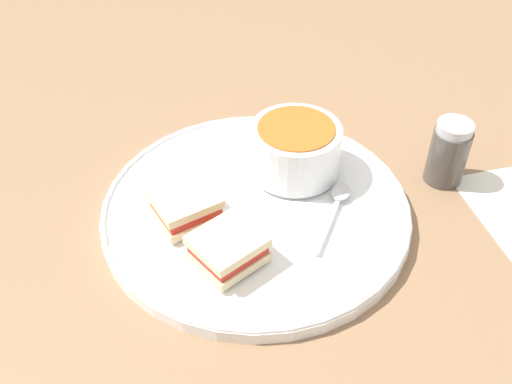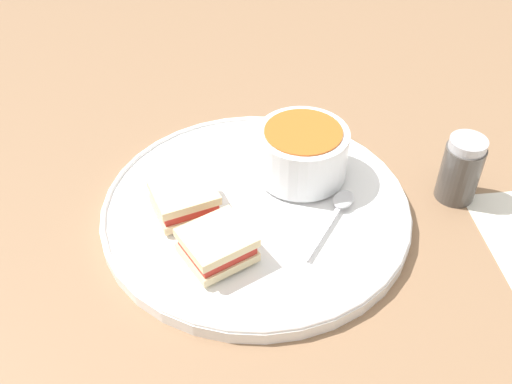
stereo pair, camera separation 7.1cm
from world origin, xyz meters
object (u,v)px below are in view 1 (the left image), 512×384
(sandwich_half_near, at_px, (185,206))
(sandwich_half_far, at_px, (228,248))
(soup_bowl, at_px, (295,149))
(spoon, at_px, (339,197))
(salt_shaker, at_px, (449,153))

(sandwich_half_near, relative_size, sandwich_half_far, 0.98)
(soup_bowl, bearing_deg, spoon, 132.30)
(spoon, xyz_separation_m, sandwich_half_near, (0.18, 0.03, 0.01))
(sandwich_half_far, bearing_deg, salt_shaker, -149.09)
(sandwich_half_near, bearing_deg, sandwich_half_far, 128.33)
(sandwich_half_far, bearing_deg, spoon, -142.90)
(spoon, bearing_deg, salt_shaker, -45.54)
(spoon, xyz_separation_m, sandwich_half_far, (0.13, 0.10, 0.01))
(spoon, xyz_separation_m, salt_shaker, (-0.14, -0.06, 0.02))
(soup_bowl, relative_size, sandwich_half_far, 1.18)
(sandwich_half_near, height_order, sandwich_half_far, same)
(sandwich_half_far, xyz_separation_m, salt_shaker, (-0.27, -0.16, 0.01))
(soup_bowl, xyz_separation_m, spoon, (-0.05, 0.06, -0.03))
(sandwich_half_near, distance_m, salt_shaker, 0.34)
(spoon, distance_m, salt_shaker, 0.16)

